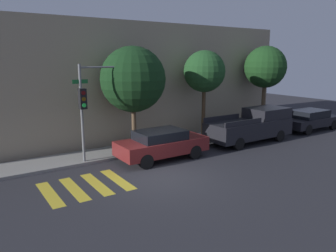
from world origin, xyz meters
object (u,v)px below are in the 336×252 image
at_px(pickup_truck, 252,125).
at_px(tree_midblock, 204,72).
at_px(tree_near_corner, 133,79).
at_px(tree_far_end, 265,67).
at_px(traffic_light_pole, 93,95).
at_px(sedan_near_corner, 162,144).
at_px(sedan_middle, 310,119).

relative_size(pickup_truck, tree_midblock, 1.02).
bearing_deg(tree_midblock, tree_near_corner, 180.00).
bearing_deg(tree_far_end, traffic_light_pole, -176.41).
height_order(sedan_near_corner, sedan_middle, sedan_near_corner).
xyz_separation_m(sedan_near_corner, sedan_middle, (11.90, 0.00, -0.03)).
distance_m(sedan_middle, tree_near_corner, 12.83).
distance_m(sedan_near_corner, tree_near_corner, 3.63).
height_order(traffic_light_pole, tree_far_end, tree_far_end).
bearing_deg(tree_near_corner, tree_far_end, 0.00).
height_order(tree_near_corner, tree_midblock, tree_near_corner).
relative_size(traffic_light_pole, tree_far_end, 0.81).
xyz_separation_m(traffic_light_pole, pickup_truck, (9.10, -1.27, -2.23)).
bearing_deg(tree_near_corner, sedan_middle, -9.42).
bearing_deg(traffic_light_pole, tree_near_corner, 17.68).
bearing_deg(sedan_near_corner, traffic_light_pole, 155.91).
distance_m(pickup_truck, sedan_middle, 5.63).
xyz_separation_m(pickup_truck, sedan_middle, (5.63, 0.00, -0.22)).
distance_m(tree_near_corner, tree_midblock, 4.67).
relative_size(pickup_truck, sedan_middle, 1.17).
bearing_deg(sedan_middle, tree_far_end, 139.45).
height_order(sedan_near_corner, tree_midblock, tree_midblock).
bearing_deg(traffic_light_pole, tree_far_end, 3.59).
relative_size(tree_near_corner, tree_far_end, 0.97).
xyz_separation_m(tree_near_corner, tree_far_end, (9.92, 0.00, 0.46)).
bearing_deg(tree_near_corner, tree_midblock, 0.00).
xyz_separation_m(pickup_truck, tree_near_corner, (-6.68, 2.04, 2.78)).
xyz_separation_m(tree_near_corner, tree_midblock, (4.66, 0.00, 0.28)).
bearing_deg(sedan_middle, pickup_truck, -180.00).
xyz_separation_m(traffic_light_pole, tree_midblock, (7.09, 0.77, 0.83)).
relative_size(sedan_middle, tree_near_corner, 0.85).
height_order(traffic_light_pole, pickup_truck, traffic_light_pole).
bearing_deg(pickup_truck, sedan_middle, 0.00).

